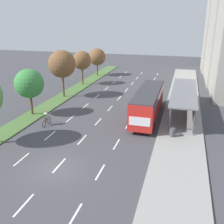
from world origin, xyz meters
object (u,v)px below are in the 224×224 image
bus (148,101)px  median_tree_second (29,84)px  bus_shelter (186,100)px  cyclist (46,119)px  median_tree_third (62,64)px  median_tree_fifth (97,57)px  trash_bin (172,132)px  median_tree_fourth (82,61)px

bus → median_tree_second: median_tree_second is taller
bus_shelter → cyclist: bearing=-152.0°
median_tree_third → median_tree_fifth: (-0.21, 16.24, -1.12)m
trash_bin → median_tree_fourth: bearing=132.9°
median_tree_third → cyclist: bearing=-74.1°
bus → median_tree_fifth: size_ratio=2.06×
bus_shelter → median_tree_fifth: 26.18m
median_tree_fifth → trash_bin: size_ratio=6.44×
median_tree_fourth → trash_bin: bearing=-47.1°
cyclist → median_tree_second: (-3.31, 2.43, 3.17)m
median_tree_fourth → median_tree_fifth: (0.02, 8.12, -0.46)m
bus → cyclist: bus is taller
median_tree_fifth → trash_bin: 31.38m
median_tree_third → median_tree_fifth: size_ratio=1.26×
trash_bin → bus_shelter: bearing=81.6°
median_tree_third → bus: bearing=-20.8°
median_tree_second → median_tree_third: (0.31, 8.12, 1.04)m
median_tree_fourth → median_tree_third: bearing=-88.4°
median_tree_fifth → trash_bin: bearing=-57.3°
median_tree_second → median_tree_fifth: median_tree_second is taller
median_tree_second → median_tree_fourth: (0.08, 16.24, 0.37)m
median_tree_fifth → bus_shelter: bearing=-46.6°
median_tree_fourth → median_tree_fifth: 8.13m
median_tree_second → median_tree_fourth: bearing=89.7°
bus → median_tree_fourth: median_tree_fourth is taller
cyclist → median_tree_second: bearing=143.7°
bus_shelter → bus: bus is taller
cyclist → trash_bin: cyclist is taller
median_tree_third → median_tree_fourth: (-0.23, 8.12, -0.67)m
bus → trash_bin: size_ratio=13.28×
median_tree_fifth → median_tree_second: bearing=-90.2°
median_tree_third → median_tree_fifth: median_tree_third is taller
bus → median_tree_fourth: bearing=135.9°
bus_shelter → median_tree_third: (-17.72, 2.73, 3.13)m
median_tree_fifth → trash_bin: median_tree_fifth is taller
bus → cyclist: 11.84m
median_tree_third → trash_bin: bearing=-31.1°
cyclist → median_tree_fourth: median_tree_fourth is taller
median_tree_second → median_tree_fourth: 16.25m
cyclist → trash_bin: bearing=2.2°
median_tree_second → bus_shelter: bearing=16.7°
median_tree_fourth → median_tree_fifth: median_tree_fourth is taller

